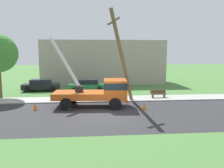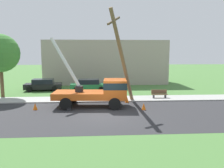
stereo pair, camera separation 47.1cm
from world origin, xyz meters
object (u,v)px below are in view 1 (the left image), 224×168
traffic_cone_ahead (144,106)px  traffic_cone_curbside (127,99)px  utility_truck (100,91)px  traffic_cone_behind (35,107)px  leaning_utility_pole (122,57)px  parked_sedan_green (87,85)px  parked_sedan_black (41,85)px  park_bench (158,94)px

traffic_cone_ahead → traffic_cone_curbside: bearing=109.9°
utility_truck → traffic_cone_behind: 5.47m
utility_truck → traffic_cone_ahead: 3.96m
leaning_utility_pole → traffic_cone_ahead: 4.85m
leaning_utility_pole → parked_sedan_green: bearing=114.0°
leaning_utility_pole → parked_sedan_black: bearing=138.3°
leaning_utility_pole → parked_sedan_green: (-3.23, 7.26, -3.54)m
utility_truck → parked_sedan_green: utility_truck is taller
utility_truck → leaning_utility_pole: bearing=25.3°
traffic_cone_behind → parked_sedan_black: 9.76m
leaning_utility_pole → traffic_cone_curbside: leaning_utility_pole is taller
traffic_cone_ahead → traffic_cone_behind: 8.86m
parked_sedan_green → park_bench: (7.28, -5.18, -0.25)m
traffic_cone_ahead → traffic_cone_behind: same height
parked_sedan_black → traffic_cone_curbside: bearing=-38.3°
leaning_utility_pole → traffic_cone_ahead: leaning_utility_pole is taller
parked_sedan_green → traffic_cone_behind: bearing=-114.2°
leaning_utility_pole → parked_sedan_black: size_ratio=1.84×
leaning_utility_pole → traffic_cone_behind: size_ratio=14.90×
leaning_utility_pole → park_bench: size_ratio=5.21×
traffic_cone_curbside → parked_sedan_green: bearing=119.1°
utility_truck → traffic_cone_curbside: (2.53, 1.41, -1.13)m
traffic_cone_curbside → park_bench: 3.87m
traffic_cone_ahead → park_bench: size_ratio=0.35×
traffic_cone_ahead → parked_sedan_black: (-10.40, 10.19, 0.43)m
traffic_cone_behind → parked_sedan_green: (4.06, 9.00, 0.43)m
traffic_cone_curbside → traffic_cone_behind: bearing=-164.2°
traffic_cone_ahead → traffic_cone_behind: size_ratio=1.00×
leaning_utility_pole → traffic_cone_curbside: 4.04m
parked_sedan_black → parked_sedan_green: size_ratio=1.02×
utility_truck → parked_sedan_green: bearing=98.6°
utility_truck → park_bench: bearing=26.6°
utility_truck → parked_sedan_black: (-6.85, 8.82, -0.70)m
utility_truck → parked_sedan_green: size_ratio=1.52×
utility_truck → traffic_cone_ahead: (3.54, -1.37, -1.13)m
traffic_cone_ahead → traffic_cone_curbside: 2.96m
traffic_cone_curbside → parked_sedan_green: parked_sedan_green is taller
parked_sedan_black → parked_sedan_green: same height
traffic_cone_curbside → parked_sedan_green: size_ratio=0.13×
park_bench → parked_sedan_green: bearing=144.6°
utility_truck → traffic_cone_behind: utility_truck is taller
leaning_utility_pole → traffic_cone_behind: 8.48m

